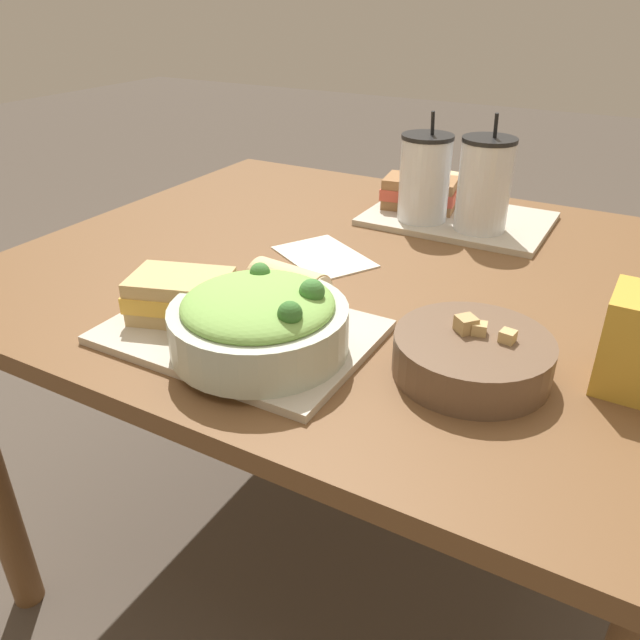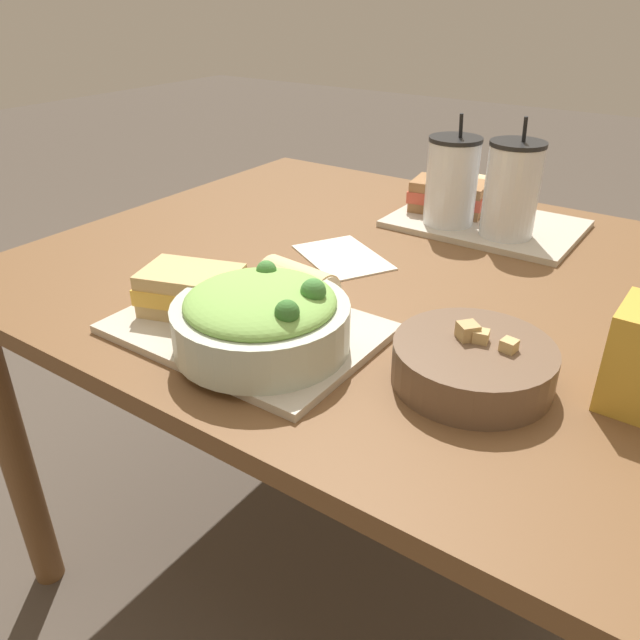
% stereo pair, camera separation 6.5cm
% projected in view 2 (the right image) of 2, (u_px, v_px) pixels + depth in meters
% --- Properties ---
extents(ground_plane, '(12.00, 12.00, 0.00)m').
position_uv_depth(ground_plane, '(360.00, 549.00, 1.45)').
color(ground_plane, '#4C4238').
extents(dining_table, '(1.18, 1.02, 0.72)m').
position_uv_depth(dining_table, '(371.00, 310.00, 1.15)').
color(dining_table, brown).
rests_on(dining_table, ground_plane).
extents(tray_near, '(0.36, 0.26, 0.01)m').
position_uv_depth(tray_near, '(247.00, 328.00, 0.88)').
color(tray_near, '#BCB29E').
rests_on(tray_near, dining_table).
extents(tray_far, '(0.36, 0.26, 0.01)m').
position_uv_depth(tray_far, '(485.00, 224.00, 1.27)').
color(tray_far, '#BCB29E').
rests_on(tray_far, dining_table).
extents(salad_bowl, '(0.23, 0.23, 0.10)m').
position_uv_depth(salad_bowl, '(262.00, 317.00, 0.81)').
color(salad_bowl, beige).
rests_on(salad_bowl, tray_near).
extents(soup_bowl, '(0.20, 0.20, 0.07)m').
position_uv_depth(soup_bowl, '(473.00, 362.00, 0.76)').
color(soup_bowl, brown).
rests_on(soup_bowl, dining_table).
extents(sandwich_near, '(0.17, 0.14, 0.06)m').
position_uv_depth(sandwich_near, '(192.00, 290.00, 0.91)').
color(sandwich_near, tan).
rests_on(sandwich_near, tray_near).
extents(baguette_near, '(0.12, 0.08, 0.06)m').
position_uv_depth(baguette_near, '(300.00, 286.00, 0.92)').
color(baguette_near, '#DBBC84').
rests_on(baguette_near, tray_near).
extents(sandwich_far, '(0.17, 0.12, 0.06)m').
position_uv_depth(sandwich_far, '(449.00, 196.00, 1.30)').
color(sandwich_far, olive).
rests_on(sandwich_far, tray_far).
extents(baguette_far, '(0.10, 0.07, 0.06)m').
position_uv_depth(baguette_far, '(488.00, 191.00, 1.33)').
color(baguette_far, '#DBBC84').
rests_on(baguette_far, tray_far).
extents(drink_cup_dark, '(0.10, 0.10, 0.21)m').
position_uv_depth(drink_cup_dark, '(451.00, 184.00, 1.22)').
color(drink_cup_dark, silver).
rests_on(drink_cup_dark, tray_far).
extents(drink_cup_red, '(0.10, 0.10, 0.22)m').
position_uv_depth(drink_cup_red, '(511.00, 193.00, 1.16)').
color(drink_cup_red, silver).
rests_on(drink_cup_red, tray_far).
extents(napkin_folded, '(0.22, 0.20, 0.00)m').
position_uv_depth(napkin_folded, '(343.00, 257.00, 1.12)').
color(napkin_folded, silver).
rests_on(napkin_folded, dining_table).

